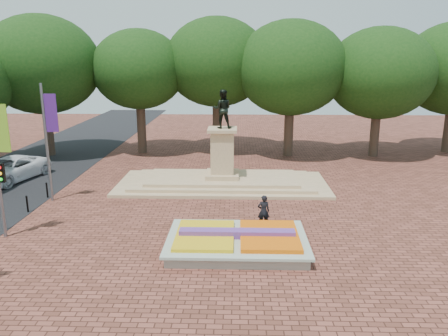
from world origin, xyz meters
The scene contains 6 objects.
ground centered at (0.00, 0.00, 0.00)m, with size 90.00×90.00×0.00m, color brown.
flower_bed centered at (1.03, -2.00, 0.38)m, with size 6.30×4.30×0.91m.
monument centered at (0.00, 8.00, 0.88)m, with size 14.00×6.00×6.40m.
tree_row_back centered at (2.33, 18.00, 6.67)m, with size 44.80×8.80×10.43m.
van centered at (-14.86, 8.69, 0.82)m, with size 2.72×5.89×1.64m, color white.
pedestrian centered at (2.34, 0.63, 0.85)m, with size 0.62×0.41×1.70m, color black.
Camera 1 is at (0.98, -20.28, 8.48)m, focal length 35.00 mm.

